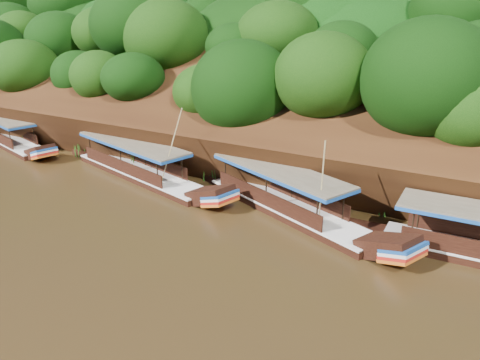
# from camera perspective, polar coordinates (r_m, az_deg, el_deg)

# --- Properties ---
(ground) EXTENTS (160.00, 160.00, 0.00)m
(ground) POSITION_cam_1_polar(r_m,az_deg,el_deg) (24.45, -3.81, -9.62)
(ground) COLOR black
(ground) RESTS_ON ground
(riverbank) EXTENTS (120.00, 30.06, 19.40)m
(riverbank) POSITION_cam_1_polar(r_m,az_deg,el_deg) (43.24, 13.11, 5.91)
(riverbank) COLOR black
(riverbank) RESTS_ON ground
(boat_1) EXTENTS (15.36, 8.05, 6.15)m
(boat_1) POSITION_cam_1_polar(r_m,az_deg,el_deg) (28.98, 6.93, -3.41)
(boat_1) COLOR black
(boat_1) RESTS_ON ground
(boat_2) EXTENTS (16.83, 6.30, 6.50)m
(boat_2) POSITION_cam_1_polar(r_m,az_deg,el_deg) (35.72, -11.27, 0.91)
(boat_2) COLOR black
(boat_2) RESTS_ON ground
(boat_3) EXTENTS (14.37, 5.66, 3.04)m
(boat_3) POSITION_cam_1_polar(r_m,az_deg,el_deg) (48.65, -25.92, 4.35)
(boat_3) COLOR black
(boat_3) RESTS_ON ground
(reeds) EXTENTS (48.63, 2.16, 2.16)m
(reeds) POSITION_cam_1_polar(r_m,az_deg,el_deg) (33.14, 1.06, 0.36)
(reeds) COLOR #2C5916
(reeds) RESTS_ON ground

